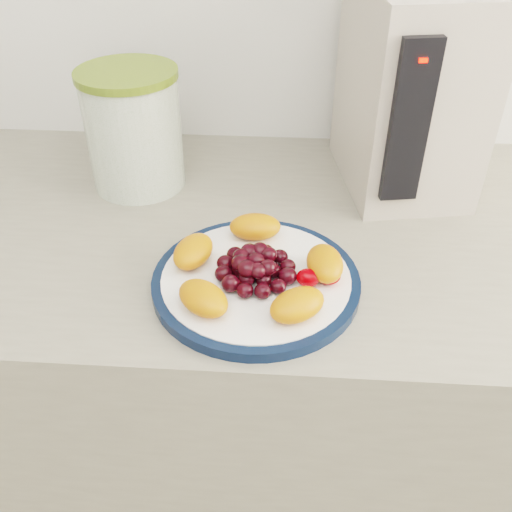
{
  "coord_description": "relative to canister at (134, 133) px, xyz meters",
  "views": [
    {
      "loc": [
        0.01,
        0.48,
        1.39
      ],
      "look_at": [
        -0.03,
        1.05,
        0.95
      ],
      "focal_mm": 40.0,
      "sensor_mm": 36.0,
      "label": 1
    }
  ],
  "objects": [
    {
      "name": "counter",
      "position": [
        0.24,
        -0.11,
        -0.54
      ],
      "size": [
        3.5,
        0.6,
        0.9
      ],
      "primitive_type": "cube",
      "color": "gray",
      "rests_on": "floor"
    },
    {
      "name": "fruit_plate",
      "position": [
        0.21,
        -0.26,
        -0.06
      ],
      "size": [
        0.23,
        0.23,
        0.04
      ],
      "color": "#CE5914",
      "rests_on": "plate_face"
    },
    {
      "name": "appliance_led",
      "position": [
        0.41,
        -0.1,
        0.16
      ],
      "size": [
        0.01,
        0.01,
        0.01
      ],
      "primitive_type": "cube",
      "rotation": [
        0.0,
        0.0,
        0.17
      ],
      "color": "#FF0C05",
      "rests_on": "appliance_panel"
    },
    {
      "name": "appliance_body",
      "position": [
        0.43,
        0.04,
        0.07
      ],
      "size": [
        0.22,
        0.28,
        0.31
      ],
      "primitive_type": "cube",
      "rotation": [
        0.0,
        0.0,
        0.17
      ],
      "color": "#B2A699",
      "rests_on": "counter"
    },
    {
      "name": "plate_rim",
      "position": [
        0.21,
        -0.26,
        -0.08
      ],
      "size": [
        0.27,
        0.27,
        0.01
      ],
      "primitive_type": "cylinder",
      "color": "#0B1934",
      "rests_on": "counter"
    },
    {
      "name": "plate_face",
      "position": [
        0.21,
        -0.26,
        -0.08
      ],
      "size": [
        0.25,
        0.25,
        0.02
      ],
      "primitive_type": "cylinder",
      "color": "white",
      "rests_on": "counter"
    },
    {
      "name": "cabinet_face",
      "position": [
        0.24,
        -0.11,
        -0.57
      ],
      "size": [
        3.48,
        0.58,
        0.84
      ],
      "primitive_type": "cube",
      "color": "brown",
      "rests_on": "floor"
    },
    {
      "name": "canister_lid",
      "position": [
        0.0,
        0.0,
        0.1
      ],
      "size": [
        0.16,
        0.16,
        0.01
      ],
      "primitive_type": "cylinder",
      "rotation": [
        0.0,
        0.0,
        0.03
      ],
      "color": "#5E7025",
      "rests_on": "canister"
    },
    {
      "name": "appliance_panel",
      "position": [
        0.41,
        -0.09,
        0.07
      ],
      "size": [
        0.06,
        0.03,
        0.23
      ],
      "primitive_type": "cube",
      "rotation": [
        0.0,
        0.0,
        0.17
      ],
      "color": "black",
      "rests_on": "appliance_body"
    },
    {
      "name": "canister",
      "position": [
        0.0,
        0.0,
        0.0
      ],
      "size": [
        0.15,
        0.15,
        0.18
      ],
      "primitive_type": "cylinder",
      "rotation": [
        0.0,
        0.0,
        0.03
      ],
      "color": "#325A1B",
      "rests_on": "counter"
    }
  ]
}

